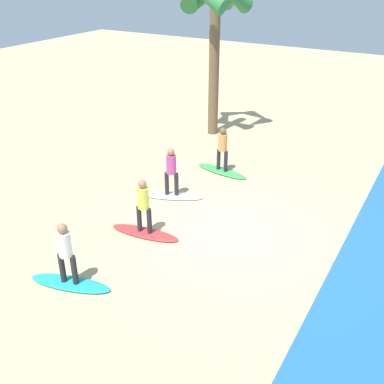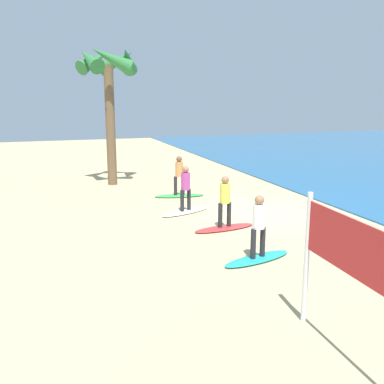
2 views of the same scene
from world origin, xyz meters
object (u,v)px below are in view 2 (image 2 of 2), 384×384
at_px(surfboard_red, 224,228).
at_px(surfer_teal, 259,222).
at_px(surfer_green, 179,173).
at_px(palm_tree, 108,73).
at_px(surfboard_white, 186,212).
at_px(surfer_white, 186,185).
at_px(surfboard_green, 179,196).
at_px(surfboard_teal, 257,259).
at_px(surfer_red, 225,198).

xyz_separation_m(surfboard_red, surfer_teal, (2.79, -0.24, 0.99)).
distance_m(surfer_green, palm_tree, 5.93).
height_order(surfboard_white, surfer_white, surfer_white).
xyz_separation_m(surfer_green, surfboard_red, (4.91, 0.00, -0.99)).
xyz_separation_m(surfer_green, surfer_teal, (7.70, -0.24, 0.00)).
bearing_deg(surfer_teal, surfboard_green, 178.20).
bearing_deg(surfboard_green, surfer_green, 0.00).
bearing_deg(surfboard_green, surfboard_teal, -83.10).
relative_size(surfer_green, surfer_red, 1.00).
bearing_deg(palm_tree, surfer_red, 14.97).
xyz_separation_m(surfer_green, palm_tree, (-3.58, -2.27, 4.16)).
height_order(surfboard_red, surfboard_teal, same).
distance_m(surfer_red, surfboard_teal, 2.97).
bearing_deg(surfboard_red, surfer_teal, -102.26).
xyz_separation_m(surfboard_teal, palm_tree, (-11.27, -2.02, 5.15)).
relative_size(surfboard_white, surfboard_teal, 1.00).
distance_m(surfboard_white, surfboard_teal, 5.12).
height_order(surfer_green, surfer_teal, same).
relative_size(surfboard_green, surfer_green, 1.28).
xyz_separation_m(surfboard_white, surfboard_teal, (5.11, 0.31, 0.00)).
relative_size(surfer_green, surfer_white, 1.00).
xyz_separation_m(surfboard_green, surfer_red, (4.91, 0.00, 0.99)).
height_order(surfboard_red, palm_tree, palm_tree).
bearing_deg(surfer_red, surfer_green, -179.97).
bearing_deg(surfer_teal, surfboard_white, -176.53).
height_order(surfer_white, surfer_red, same).
bearing_deg(palm_tree, surfboard_teal, 10.18).
relative_size(surfer_white, surfer_teal, 1.00).
bearing_deg(surfer_red, surfboard_teal, -5.02).
distance_m(surfer_white, palm_tree, 7.62).
bearing_deg(surfer_white, surfboard_red, 13.40).
bearing_deg(surfboard_white, surfboard_teal, -108.66).
relative_size(surfboard_green, surfer_white, 1.28).
bearing_deg(surfer_red, surfboard_green, -179.97).
bearing_deg(surfboard_white, surfer_red, -98.72).
relative_size(surfer_green, surfboard_white, 0.78).
height_order(surfboard_green, surfer_red, surfer_red).
height_order(surfer_green, surfboard_red, surfer_green).
bearing_deg(surfer_white, palm_tree, -164.45).
height_order(surfboard_green, surfboard_white, same).
height_order(surfer_green, palm_tree, palm_tree).
bearing_deg(surfer_white, surfer_green, 167.93).
height_order(surfer_red, surfboard_teal, surfer_red).
bearing_deg(surfer_green, surfboard_green, 0.00).
distance_m(surfboard_white, palm_tree, 8.21).
bearing_deg(surfboard_teal, surfer_red, 70.17).
height_order(surfer_green, surfer_red, same).
bearing_deg(surfer_white, surfer_red, 13.40).
height_order(surfboard_white, surfboard_teal, same).
distance_m(surfer_white, surfer_teal, 5.12).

